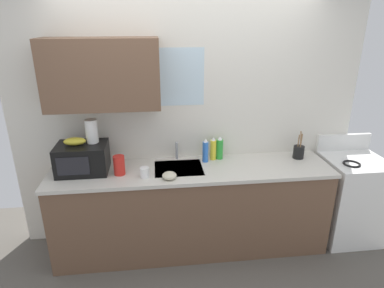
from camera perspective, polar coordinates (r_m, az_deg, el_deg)
The scene contains 14 objects.
kitchen_wall_assembly at distance 3.29m, azimuth -3.19°, elevation 5.14°, with size 3.48×0.42×2.50m.
counter_unit at distance 3.38m, azimuth -0.04°, elevation -11.05°, with size 2.71×0.63×0.90m.
sink_faucet at distance 3.34m, azimuth -2.67°, elevation -1.18°, with size 0.03×0.03×0.18m, color #B2B5BA.
stove_range at distance 3.93m, azimuth 25.71°, elevation -8.40°, with size 0.60×0.60×1.08m.
microwave at distance 3.21m, azimuth -18.51°, elevation -2.37°, with size 0.46×0.35×0.27m.
banana_bunch at distance 3.16m, azimuth -19.73°, elevation 0.44°, with size 0.20×0.11×0.07m, color gold.
paper_towel_roll at distance 3.15m, azimuth -17.06°, elevation 2.15°, with size 0.11×0.11×0.22m, color white.
dish_soap_bottle_blue at distance 3.27m, azimuth 2.35°, elevation -1.20°, with size 0.06×0.06×0.25m.
dish_soap_bottle_yellow at distance 3.33m, azimuth 3.70°, elevation -0.85°, with size 0.06×0.06×0.24m.
dish_soap_bottle_green at distance 3.35m, azimuth 4.84°, elevation -0.73°, with size 0.07×0.07×0.24m.
cereal_canister at distance 3.08m, azimuth -12.56°, elevation -3.63°, with size 0.10×0.10×0.18m, color red.
mug_white at distance 3.00m, azimuth -8.24°, elevation -4.92°, with size 0.08×0.08×0.10m, color white.
utensil_crock at distance 3.54m, azimuth 18.07°, elevation -1.27°, with size 0.11×0.11×0.30m.
small_bowl at distance 2.96m, azimuth -3.96°, elevation -5.50°, with size 0.13×0.13×0.07m, color beige.
Camera 1 is at (-0.34, -2.85, 2.24)m, focal length 30.65 mm.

